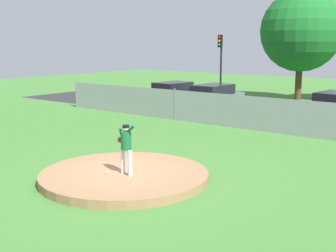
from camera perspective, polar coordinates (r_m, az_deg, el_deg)
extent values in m
plane|color=#427A33|center=(19.10, 6.97, -2.57)|extent=(80.00, 80.00, 0.00)
cube|color=#2B2B2D|center=(26.62, 16.51, 0.78)|extent=(44.00, 7.00, 0.01)
cylinder|color=#99704C|center=(14.43, -5.56, -6.31)|extent=(5.35, 5.35, 0.26)
cylinder|color=silver|center=(14.16, -5.75, -4.41)|extent=(0.13, 0.13, 0.80)
cylinder|color=silver|center=(13.83, -4.82, -4.76)|extent=(0.13, 0.13, 0.80)
cylinder|color=#145933|center=(13.83, -5.34, -1.87)|extent=(0.32, 0.32, 0.56)
cylinder|color=#145933|center=(13.64, -4.82, -0.41)|extent=(0.50, 0.20, 0.35)
cylinder|color=#145933|center=(13.92, -5.89, -1.18)|extent=(0.29, 0.15, 0.46)
ellipsoid|color=#4C2D14|center=(14.08, -6.09, -1.76)|extent=(0.20, 0.12, 0.18)
sphere|color=tan|center=(13.76, -5.37, -0.32)|extent=(0.20, 0.20, 0.20)
cylinder|color=black|center=(13.74, -5.37, -0.03)|extent=(0.21, 0.21, 0.09)
sphere|color=white|center=(14.29, -7.80, -5.82)|extent=(0.07, 0.07, 0.07)
cube|color=gray|center=(22.41, 12.33, 1.41)|extent=(28.02, 0.03, 1.70)
cylinder|color=slate|center=(31.09, -11.60, 4.01)|extent=(0.07, 0.07, 1.80)
cylinder|color=slate|center=(25.31, 0.86, 2.79)|extent=(0.07, 0.07, 1.80)
cube|color=maroon|center=(26.12, 20.51, 1.81)|extent=(2.09, 4.64, 0.66)
cylinder|color=black|center=(24.86, 19.32, 0.70)|extent=(1.96, 0.73, 0.64)
cube|color=#A81919|center=(30.60, 0.60, 3.72)|extent=(2.09, 4.58, 0.73)
cube|color=black|center=(30.53, 0.60, 4.99)|extent=(1.83, 2.56, 0.64)
cylinder|color=black|center=(31.70, 2.24, 3.28)|extent=(1.93, 0.75, 0.64)
cylinder|color=black|center=(29.62, -1.16, 2.78)|extent=(1.93, 0.75, 0.64)
cube|color=slate|center=(28.83, 5.69, 3.28)|extent=(2.01, 4.85, 0.76)
cube|color=black|center=(28.76, 5.71, 4.64)|extent=(1.80, 2.69, 0.62)
cylinder|color=black|center=(30.12, 7.27, 2.82)|extent=(1.95, 0.70, 0.64)
cylinder|color=black|center=(27.68, 3.94, 2.21)|extent=(1.95, 0.70, 0.64)
cone|color=orange|center=(27.98, 8.77, 2.12)|extent=(0.32, 0.32, 0.55)
cube|color=black|center=(28.02, 8.75, 1.60)|extent=(0.40, 0.40, 0.03)
cylinder|color=black|center=(33.77, 6.73, 7.28)|extent=(0.14, 0.14, 4.89)
cube|color=black|center=(33.57, 6.64, 10.66)|extent=(0.28, 0.24, 0.90)
sphere|color=red|center=(33.47, 6.54, 11.13)|extent=(0.18, 0.18, 0.18)
sphere|color=orange|center=(33.47, 6.53, 10.67)|extent=(0.18, 0.18, 0.18)
sphere|color=green|center=(33.47, 6.52, 10.21)|extent=(0.18, 0.18, 0.18)
cylinder|color=#4C331E|center=(34.76, 16.23, 5.54)|extent=(0.48, 0.48, 3.09)
sphere|color=#196624|center=(34.66, 16.54, 11.48)|extent=(5.88, 5.88, 5.88)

